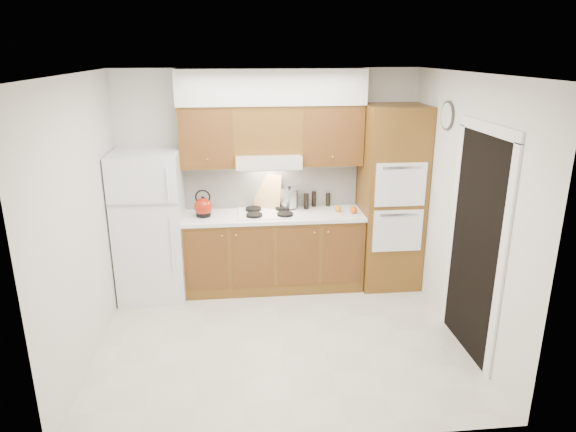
{
  "coord_description": "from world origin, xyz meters",
  "views": [
    {
      "loc": [
        -0.4,
        -4.59,
        2.8
      ],
      "look_at": [
        0.12,
        0.45,
        1.15
      ],
      "focal_mm": 32.0,
      "sensor_mm": 36.0,
      "label": 1
    }
  ],
  "objects_px": {
    "fridge": "(150,226)",
    "stock_pot": "(289,198)",
    "kettle": "(203,207)",
    "oven_cabinet": "(391,198)"
  },
  "relations": [
    {
      "from": "kettle",
      "to": "stock_pot",
      "type": "bearing_deg",
      "value": -9.72
    },
    {
      "from": "oven_cabinet",
      "to": "kettle",
      "type": "height_order",
      "value": "oven_cabinet"
    },
    {
      "from": "fridge",
      "to": "stock_pot",
      "type": "xyz_separation_m",
      "value": [
        1.64,
        0.23,
        0.22
      ]
    },
    {
      "from": "stock_pot",
      "to": "fridge",
      "type": "bearing_deg",
      "value": -172.08
    },
    {
      "from": "fridge",
      "to": "stock_pot",
      "type": "bearing_deg",
      "value": 7.92
    },
    {
      "from": "oven_cabinet",
      "to": "stock_pot",
      "type": "relative_size",
      "value": 9.94
    },
    {
      "from": "oven_cabinet",
      "to": "fridge",
      "type": "bearing_deg",
      "value": -179.3
    },
    {
      "from": "stock_pot",
      "to": "kettle",
      "type": "bearing_deg",
      "value": -169.66
    },
    {
      "from": "oven_cabinet",
      "to": "stock_pot",
      "type": "distance_m",
      "value": 1.22
    },
    {
      "from": "stock_pot",
      "to": "oven_cabinet",
      "type": "bearing_deg",
      "value": -9.09
    }
  ]
}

